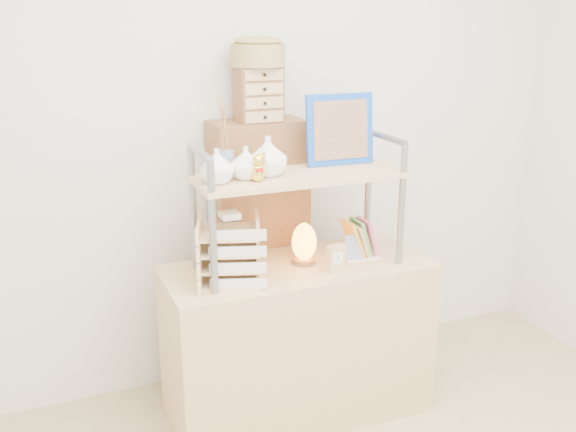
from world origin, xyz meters
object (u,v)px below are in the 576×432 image
Objects in this scene: letter_tray at (230,254)px; desk at (298,340)px; cabinet at (259,255)px; salt_lamp at (304,243)px.

desk is at bearing 10.32° from letter_tray.
letter_tray is at bearing -169.68° from desk.
cabinet is 0.40m from salt_lamp.
desk is 6.32× the size of salt_lamp.
cabinet is 0.55m from letter_tray.
cabinet reaches higher than letter_tray.
salt_lamp reaches higher than desk.
desk is 0.89× the size of cabinet.
letter_tray is 0.38m from salt_lamp.
cabinet is 4.33× the size of letter_tray.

